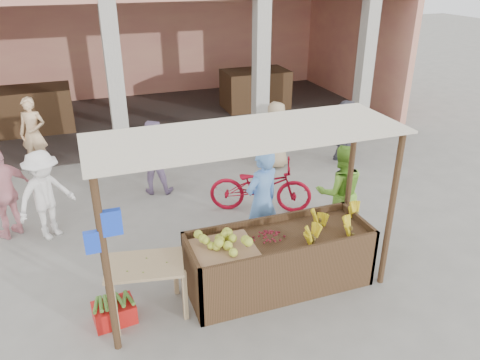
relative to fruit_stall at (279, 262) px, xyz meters
name	(u,v)px	position (x,y,z in m)	size (l,w,h in m)	color
ground	(246,292)	(-0.50, 0.00, -0.40)	(60.00, 60.00, 0.00)	slate
market_building	(137,23)	(-0.45, 8.93, 2.30)	(14.40, 6.40, 4.20)	tan
fruit_stall	(279,262)	(0.00, 0.00, 0.00)	(2.60, 0.95, 0.80)	#4E311F
stall_awning	(244,164)	(-0.51, 0.06, 1.58)	(4.09, 1.35, 2.39)	#4E311F
banana_heap	(333,224)	(0.80, -0.05, 0.50)	(1.06, 0.58, 0.19)	yellow
melon_tray	(224,245)	(-0.84, -0.05, 0.50)	(0.83, 0.72, 0.21)	#956E4D
berry_heap	(269,235)	(-0.15, 0.02, 0.47)	(0.46, 0.38, 0.15)	maroon
side_table	(145,273)	(-1.88, 0.04, 0.26)	(1.09, 0.83, 0.80)	tan
papaya_pile	(144,258)	(-1.88, 0.04, 0.49)	(0.64, 0.36, 0.18)	#53872C
red_crate	(114,313)	(-2.33, 0.04, -0.26)	(0.52, 0.38, 0.27)	red
plantain_bundle	(113,302)	(-2.33, 0.04, -0.09)	(0.40, 0.28, 0.08)	#4C7E2E
produce_sacks	(275,134)	(2.29, 5.31, -0.12)	(0.73, 0.68, 0.55)	maroon
vendor_blue	(262,198)	(0.12, 0.95, 0.54)	(0.71, 0.52, 1.89)	#639DEC
vendor_green	(340,190)	(1.50, 0.92, 0.47)	(0.84, 0.48, 1.74)	#70B231
motorcycle	(260,185)	(0.60, 2.18, 0.12)	(1.99, 0.69, 1.04)	maroon
shopper_a	(45,192)	(-3.10, 2.54, 0.45)	(1.09, 0.54, 1.69)	white
shopper_b	(4,190)	(-3.73, 2.82, 0.46)	(1.01, 0.54, 1.72)	pink
shopper_c	(276,132)	(1.70, 3.98, 0.44)	(0.81, 0.53, 1.68)	tan
shopper_d	(345,130)	(3.29, 3.68, 0.39)	(1.46, 0.60, 1.58)	#514F5C
shopper_e	(33,132)	(-3.39, 5.80, 0.45)	(0.63, 0.48, 1.69)	#F8CA94
shopper_f	(153,154)	(-1.11, 3.65, 0.43)	(0.81, 0.47, 1.66)	#937BA5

